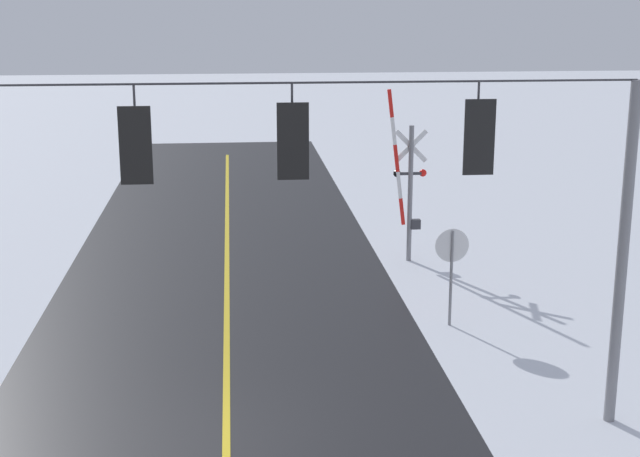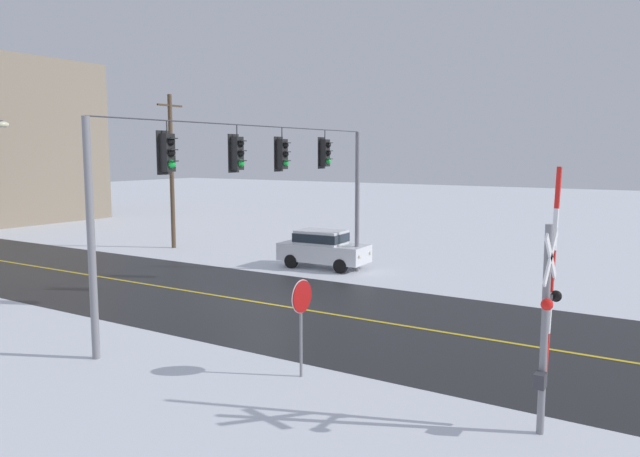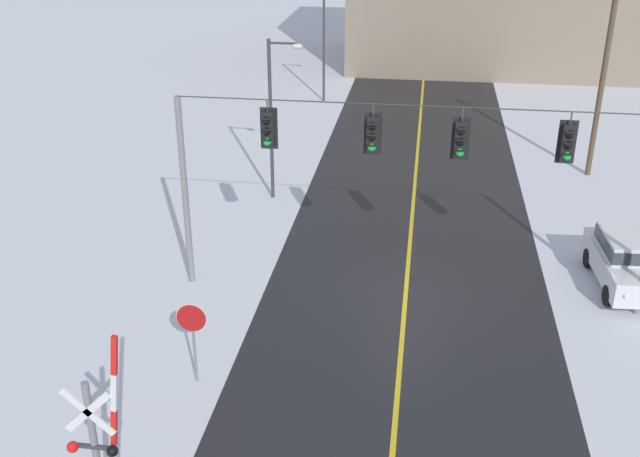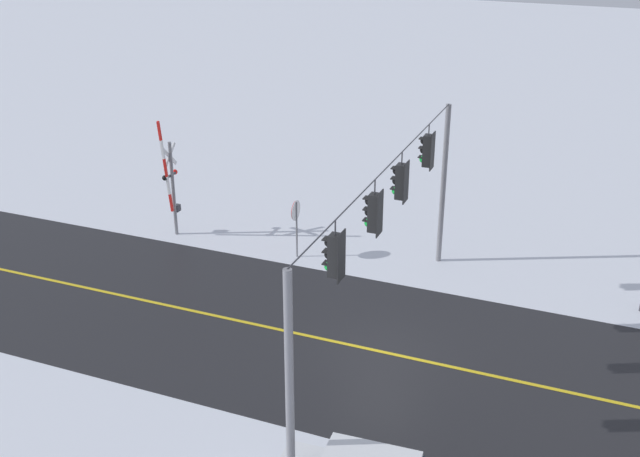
% 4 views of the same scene
% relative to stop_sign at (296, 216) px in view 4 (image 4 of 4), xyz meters
% --- Properties ---
extents(ground_plane, '(160.00, 160.00, 0.00)m').
position_rel_stop_sign_xyz_m(ground_plane, '(5.26, 5.24, -1.71)').
color(ground_plane, silver).
extents(road_asphalt, '(9.00, 80.00, 0.01)m').
position_rel_stop_sign_xyz_m(road_asphalt, '(5.26, 11.24, -1.71)').
color(road_asphalt, black).
rests_on(road_asphalt, ground).
extents(lane_centre_line, '(0.14, 72.00, 0.01)m').
position_rel_stop_sign_xyz_m(lane_centre_line, '(5.26, 11.24, -1.70)').
color(lane_centre_line, gold).
rests_on(lane_centre_line, ground).
extents(signal_span, '(14.20, 0.47, 6.22)m').
position_rel_stop_sign_xyz_m(signal_span, '(5.27, 5.23, 2.67)').
color(signal_span, gray).
rests_on(signal_span, ground).
extents(stop_sign, '(0.80, 0.09, 2.35)m').
position_rel_stop_sign_xyz_m(stop_sign, '(0.00, 0.00, 0.00)').
color(stop_sign, gray).
rests_on(stop_sign, ground).
extents(railroad_crossing, '(1.21, 0.31, 5.03)m').
position_rel_stop_sign_xyz_m(railroad_crossing, '(-0.02, -5.51, 0.61)').
color(railroad_crossing, gray).
rests_on(railroad_crossing, ground).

